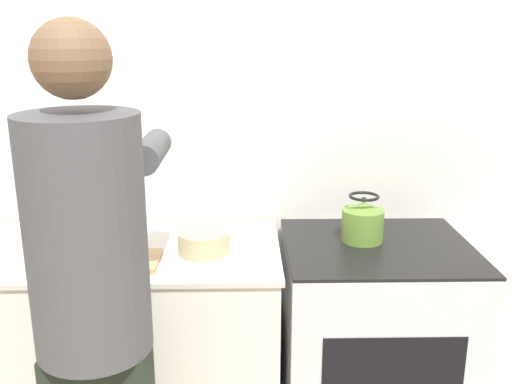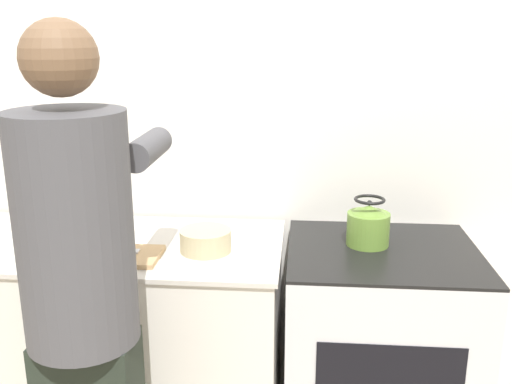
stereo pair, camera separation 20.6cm
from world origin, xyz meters
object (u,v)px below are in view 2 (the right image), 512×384
object	(u,v)px
person	(83,297)
kettle	(368,225)
oven	(377,356)
cutting_board	(116,255)
bowl_prep	(206,240)
knife	(110,251)

from	to	relation	value
person	kettle	world-z (taller)	person
oven	person	size ratio (longest dim) A/B	0.52
cutting_board	kettle	size ratio (longest dim) A/B	1.71
person	cutting_board	size ratio (longest dim) A/B	5.44
bowl_prep	kettle	bearing A→B (deg)	9.62
oven	person	distance (m)	1.22
knife	bowl_prep	size ratio (longest dim) A/B	1.06
oven	kettle	world-z (taller)	kettle
oven	kettle	xyz separation A→B (m)	(-0.06, 0.05, 0.54)
person	knife	bearing A→B (deg)	98.18
person	bowl_prep	distance (m)	0.58
oven	bowl_prep	size ratio (longest dim) A/B	4.70
oven	bowl_prep	bearing A→B (deg)	-175.37
person	bowl_prep	bearing A→B (deg)	60.51
person	bowl_prep	size ratio (longest dim) A/B	9.00
oven	cutting_board	distance (m)	1.11
knife	bowl_prep	xyz separation A→B (m)	(0.35, 0.08, 0.02)
cutting_board	knife	size ratio (longest dim) A/B	1.56
cutting_board	knife	world-z (taller)	knife
cutting_board	oven	bearing A→B (deg)	8.65
oven	knife	distance (m)	1.14
person	knife	size ratio (longest dim) A/B	8.49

